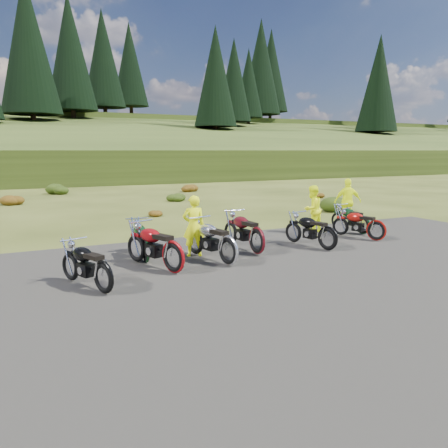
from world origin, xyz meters
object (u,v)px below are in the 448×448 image
motorcycle_3 (228,266)px  motorcycle_7 (362,235)px  person_middle (194,227)px  motorcycle_0 (104,295)px

motorcycle_3 → motorcycle_7: (6.19, 1.74, 0.00)m
motorcycle_7 → person_middle: bearing=90.5°
motorcycle_7 → person_middle: 6.67m
motorcycle_0 → motorcycle_3: 3.45m
motorcycle_0 → motorcycle_7: bearing=-96.9°
motorcycle_3 → person_middle: (-0.41, 1.33, 0.86)m
motorcycle_7 → person_middle: person_middle is taller
motorcycle_3 → motorcycle_7: size_ratio=1.17×
motorcycle_3 → person_middle: person_middle is taller
motorcycle_0 → motorcycle_7: (9.51, 2.66, 0.00)m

